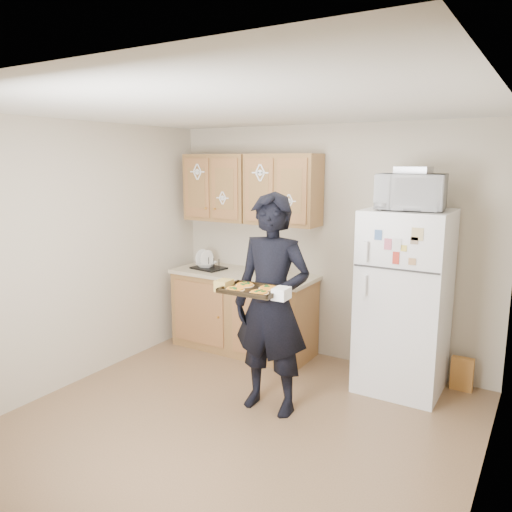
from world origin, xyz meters
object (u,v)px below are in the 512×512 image
at_px(person, 272,304).
at_px(dish_rack, 209,263).
at_px(refrigerator, 404,301).
at_px(baking_tray, 252,291).
at_px(microwave, 411,192).

height_order(person, dish_rack, person).
distance_m(refrigerator, baking_tray, 1.58).
distance_m(baking_tray, microwave, 1.69).
relative_size(person, microwave, 3.28).
distance_m(microwave, dish_rack, 2.43).
height_order(refrigerator, person, person).
xyz_separation_m(refrigerator, baking_tray, (-0.86, -1.29, 0.28)).
relative_size(refrigerator, dish_rack, 4.71).
distance_m(refrigerator, dish_rack, 2.25).
bearing_deg(refrigerator, person, -130.74).
xyz_separation_m(baking_tray, dish_rack, (-1.38, 1.30, -0.16)).
distance_m(person, microwave, 1.57).
xyz_separation_m(person, microwave, (0.87, 0.94, 0.92)).
bearing_deg(microwave, refrigerator, 101.71).
height_order(baking_tray, dish_rack, baking_tray).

